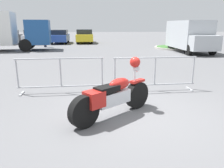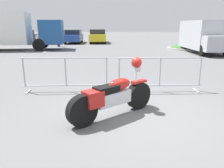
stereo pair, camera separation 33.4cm
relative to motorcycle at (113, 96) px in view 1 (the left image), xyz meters
The scene contains 11 objects.
ground_plane 0.76m from the motorcycle, 13.42° to the left, with size 120.00×120.00×0.00m, color #5B5B5E.
motorcycle is the anchor object (origin of this frame).
crowd_barrier_near 2.38m from the motorcycle, 127.16° to the left, with size 2.60×0.56×1.07m.
crowd_barrier_far 2.38m from the motorcycle, 52.83° to the left, with size 2.60×0.56×1.07m.
delivery_van 13.47m from the motorcycle, 60.35° to the left, with size 2.17×5.08×2.31m.
parked_car_black 22.49m from the motorcycle, 115.73° to the left, with size 1.86×4.26×1.43m.
parked_car_silver 21.59m from the motorcycle, 109.08° to the left, with size 1.93×4.43×1.48m.
parked_car_blue 21.00m from the motorcycle, 101.96° to the left, with size 1.92×4.40×1.48m.
parked_car_yellow 20.94m from the motorcycle, 94.51° to the left, with size 1.97×4.52×1.51m.
pedestrian 17.08m from the motorcycle, 107.31° to the left, with size 0.45×0.45×1.69m.
planter_island 15.86m from the motorcycle, 64.74° to the left, with size 4.08×4.08×1.02m.
Camera 1 is at (-0.92, -4.72, 2.01)m, focal length 35.00 mm.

